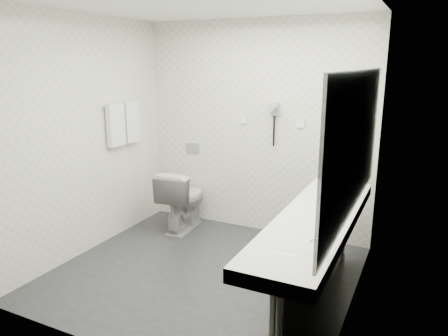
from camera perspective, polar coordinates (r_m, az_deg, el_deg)
The scene contains 30 objects.
floor at distance 4.31m, azimuth -2.75°, elevation -13.89°, with size 2.80×2.80×0.00m, color #25262A.
ceiling at distance 3.83m, azimuth -3.22°, elevation 21.24°, with size 2.80×2.80×0.00m, color white.
wall_back at distance 5.04m, azimuth 4.21°, elevation 5.26°, with size 2.80×2.80×0.00m, color silver.
wall_front at distance 2.85m, azimuth -15.69°, elevation -2.18°, with size 2.80×2.80×0.00m, color silver.
wall_left at distance 4.71m, azimuth -18.08°, elevation 3.98°, with size 2.60×2.60×0.00m, color silver.
wall_right at distance 3.45m, azimuth 17.88°, elevation 0.45°, with size 2.60×2.60×0.00m, color silver.
vanity_counter at distance 3.44m, azimuth 12.25°, elevation -7.08°, with size 0.55×2.20×0.10m, color white.
vanity_panel at distance 3.60m, azimuth 12.28°, elevation -13.45°, with size 0.03×2.15×0.75m, color gray.
vanity_post_far at distance 4.53m, azimuth 15.87°, elevation -7.78°, with size 0.06×0.06×0.75m, color silver.
mirror at distance 3.21m, azimuth 17.35°, elevation 3.19°, with size 0.02×2.20×1.05m, color #B2BCC6.
basin_near at distance 2.84m, azimuth 9.04°, elevation -10.80°, with size 0.40×0.31×0.05m, color white.
basin_far at distance 4.03m, azimuth 14.53°, elevation -3.52°, with size 0.40×0.31×0.05m, color white.
faucet_near at distance 2.76m, azimuth 13.03°, elevation -9.72°, with size 0.04×0.04×0.15m, color silver.
faucet_far at distance 3.97m, azimuth 17.36°, elevation -2.61°, with size 0.04×0.04×0.15m, color silver.
soap_bottle_a at distance 3.49m, azimuth 14.57°, elevation -4.97°, with size 0.05×0.05×0.12m, color white.
soap_bottle_c at distance 3.43m, azimuth 13.17°, elevation -5.38°, with size 0.04×0.04×0.10m, color white.
glass_left at distance 3.59m, azimuth 14.99°, elevation -4.58°, with size 0.06×0.06×0.11m, color silver.
glass_right at distance 3.70m, azimuth 15.21°, elevation -3.93°, with size 0.06×0.06×0.12m, color silver.
toilet at distance 5.25m, azimuth -5.57°, elevation -4.19°, with size 0.43×0.75×0.76m, color white.
flush_plate at distance 5.45m, azimuth -4.23°, elevation 2.73°, with size 0.18×0.02×0.12m, color #B2B5BA.
pedal_bin at distance 4.97m, azimuth 7.33°, elevation -8.44°, with size 0.18×0.18×0.26m, color #B2B5BA.
bin_lid at distance 4.92m, azimuth 7.38°, elevation -6.98°, with size 0.18×0.18×0.01m, color #B2B5BA.
towel_rail at distance 5.05m, azimuth -13.59°, elevation 8.35°, with size 0.02×0.02×0.62m, color silver.
towel_near at distance 4.96m, azimuth -14.38°, elevation 5.65°, with size 0.07×0.24×0.48m, color white.
towel_far at distance 5.17m, azimuth -12.38°, elevation 6.10°, with size 0.07×0.24×0.48m, color white.
dryer_cradle at distance 4.89m, azimuth 6.88°, elevation 7.89°, with size 0.10×0.04×0.14m, color #95959A.
dryer_barrel at distance 4.83m, azimuth 6.61°, elevation 8.16°, with size 0.08×0.08×0.14m, color #95959A.
dryer_cord at distance 4.91m, azimuth 6.73°, elevation 4.97°, with size 0.02×0.02×0.35m, color black.
switch_plate_a at distance 5.07m, azimuth 2.60°, elevation 6.48°, with size 0.09×0.02×0.09m, color white.
switch_plate_b at distance 4.84m, azimuth 10.26°, elevation 5.90°, with size 0.09×0.02×0.09m, color white.
Camera 1 is at (1.84, -3.33, 2.02)m, focal length 33.96 mm.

